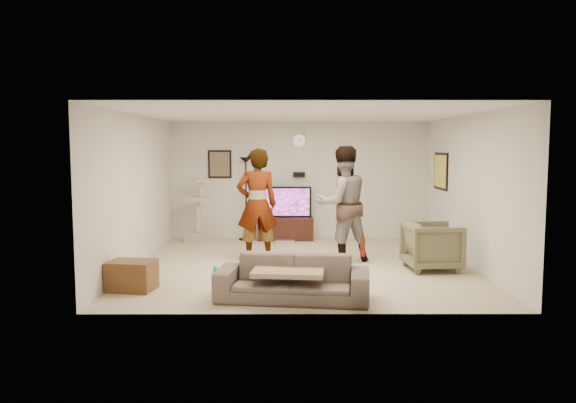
{
  "coord_description": "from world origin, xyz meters",
  "views": [
    {
      "loc": [
        -0.26,
        -9.11,
        1.97
      ],
      "look_at": [
        -0.24,
        0.2,
        1.05
      ],
      "focal_mm": 34.42,
      "sensor_mm": 36.0,
      "label": 1
    }
  ],
  "objects_px": {
    "person_right": "(342,204)",
    "side_table": "(132,276)",
    "tv": "(286,202)",
    "beer_bottle": "(363,247)",
    "cat_tree": "(198,210)",
    "sofa": "(293,278)",
    "floor_lamp": "(246,199)",
    "tv_stand": "(286,228)",
    "armchair": "(432,246)",
    "person_left": "(257,205)"
  },
  "relations": [
    {
      "from": "beer_bottle",
      "to": "tv",
      "type": "bearing_deg",
      "value": 102.13
    },
    {
      "from": "tv_stand",
      "to": "side_table",
      "type": "xyz_separation_m",
      "value": [
        -2.11,
        -4.15,
        -0.04
      ]
    },
    {
      "from": "tv",
      "to": "beer_bottle",
      "type": "bearing_deg",
      "value": -77.87
    },
    {
      "from": "tv_stand",
      "to": "beer_bottle",
      "type": "distance_m",
      "value": 4.78
    },
    {
      "from": "tv_stand",
      "to": "side_table",
      "type": "bearing_deg",
      "value": -116.94
    },
    {
      "from": "cat_tree",
      "to": "sofa",
      "type": "height_order",
      "value": "cat_tree"
    },
    {
      "from": "tv_stand",
      "to": "person_right",
      "type": "xyz_separation_m",
      "value": [
        0.98,
        -2.2,
        0.75
      ]
    },
    {
      "from": "tv",
      "to": "cat_tree",
      "type": "height_order",
      "value": "cat_tree"
    },
    {
      "from": "sofa",
      "to": "beer_bottle",
      "type": "relative_size",
      "value": 7.8
    },
    {
      "from": "sofa",
      "to": "armchair",
      "type": "relative_size",
      "value": 2.32
    },
    {
      "from": "cat_tree",
      "to": "person_left",
      "type": "relative_size",
      "value": 0.68
    },
    {
      "from": "person_right",
      "to": "sofa",
      "type": "height_order",
      "value": "person_right"
    },
    {
      "from": "tv",
      "to": "cat_tree",
      "type": "distance_m",
      "value": 1.84
    },
    {
      "from": "tv",
      "to": "beer_bottle",
      "type": "height_order",
      "value": "tv"
    },
    {
      "from": "floor_lamp",
      "to": "sofa",
      "type": "height_order",
      "value": "floor_lamp"
    },
    {
      "from": "tv_stand",
      "to": "cat_tree",
      "type": "xyz_separation_m",
      "value": [
        -1.81,
        -0.31,
        0.42
      ]
    },
    {
      "from": "person_right",
      "to": "beer_bottle",
      "type": "bearing_deg",
      "value": 70.99
    },
    {
      "from": "floor_lamp",
      "to": "cat_tree",
      "type": "height_order",
      "value": "floor_lamp"
    },
    {
      "from": "tv",
      "to": "armchair",
      "type": "bearing_deg",
      "value": -50.76
    },
    {
      "from": "floor_lamp",
      "to": "armchair",
      "type": "height_order",
      "value": "floor_lamp"
    },
    {
      "from": "floor_lamp",
      "to": "sofa",
      "type": "relative_size",
      "value": 0.9
    },
    {
      "from": "cat_tree",
      "to": "beer_bottle",
      "type": "relative_size",
      "value": 5.32
    },
    {
      "from": "side_table",
      "to": "cat_tree",
      "type": "bearing_deg",
      "value": 85.55
    },
    {
      "from": "floor_lamp",
      "to": "person_left",
      "type": "distance_m",
      "value": 2.16
    },
    {
      "from": "beer_bottle",
      "to": "armchair",
      "type": "xyz_separation_m",
      "value": [
        1.36,
        1.76,
        -0.31
      ]
    },
    {
      "from": "tv_stand",
      "to": "floor_lamp",
      "type": "distance_m",
      "value": 1.05
    },
    {
      "from": "tv_stand",
      "to": "beer_bottle",
      "type": "xyz_separation_m",
      "value": [
        1.0,
        -4.65,
        0.45
      ]
    },
    {
      "from": "person_right",
      "to": "side_table",
      "type": "xyz_separation_m",
      "value": [
        -3.09,
        -1.95,
        -0.79
      ]
    },
    {
      "from": "tv_stand",
      "to": "person_left",
      "type": "bearing_deg",
      "value": -102.88
    },
    {
      "from": "tv_stand",
      "to": "side_table",
      "type": "distance_m",
      "value": 4.66
    },
    {
      "from": "floor_lamp",
      "to": "side_table",
      "type": "xyz_separation_m",
      "value": [
        -1.28,
        -4.15,
        -0.67
      ]
    },
    {
      "from": "tv",
      "to": "cat_tree",
      "type": "relative_size",
      "value": 0.82
    },
    {
      "from": "beer_bottle",
      "to": "sofa",
      "type": "bearing_deg",
      "value": 180.0
    },
    {
      "from": "person_left",
      "to": "armchair",
      "type": "distance_m",
      "value": 3.0
    },
    {
      "from": "tv",
      "to": "side_table",
      "type": "relative_size",
      "value": 1.78
    },
    {
      "from": "floor_lamp",
      "to": "cat_tree",
      "type": "bearing_deg",
      "value": -162.57
    },
    {
      "from": "floor_lamp",
      "to": "person_left",
      "type": "bearing_deg",
      "value": -80.75
    },
    {
      "from": "cat_tree",
      "to": "tv",
      "type": "bearing_deg",
      "value": 9.84
    },
    {
      "from": "tv",
      "to": "sofa",
      "type": "xyz_separation_m",
      "value": [
        0.1,
        -4.65,
        -0.53
      ]
    },
    {
      "from": "tv",
      "to": "sofa",
      "type": "height_order",
      "value": "tv"
    },
    {
      "from": "tv_stand",
      "to": "tv",
      "type": "height_order",
      "value": "tv"
    },
    {
      "from": "tv_stand",
      "to": "floor_lamp",
      "type": "relative_size",
      "value": 0.67
    },
    {
      "from": "beer_bottle",
      "to": "floor_lamp",
      "type": "bearing_deg",
      "value": 111.56
    },
    {
      "from": "person_right",
      "to": "sofa",
      "type": "xyz_separation_m",
      "value": [
        -0.88,
        -2.45,
        -0.71
      ]
    },
    {
      "from": "cat_tree",
      "to": "sofa",
      "type": "distance_m",
      "value": 4.75
    },
    {
      "from": "floor_lamp",
      "to": "beer_bottle",
      "type": "bearing_deg",
      "value": -68.44
    },
    {
      "from": "tv_stand",
      "to": "sofa",
      "type": "bearing_deg",
      "value": -88.75
    },
    {
      "from": "tv",
      "to": "tv_stand",
      "type": "bearing_deg",
      "value": 0.0
    },
    {
      "from": "person_right",
      "to": "tv",
      "type": "bearing_deg",
      "value": -85.33
    },
    {
      "from": "tv_stand",
      "to": "armchair",
      "type": "relative_size",
      "value": 1.39
    }
  ]
}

